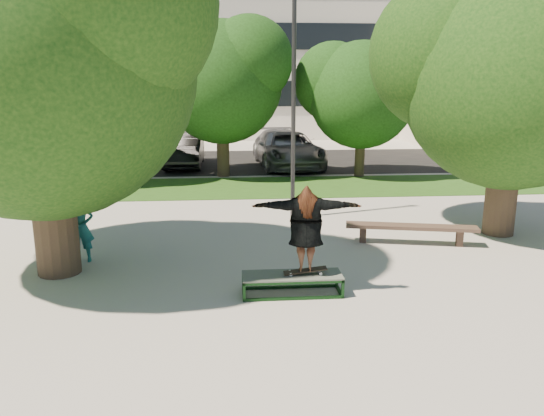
{
  "coord_description": "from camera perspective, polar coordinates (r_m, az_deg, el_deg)",
  "views": [
    {
      "loc": [
        -0.75,
        -9.42,
        3.76
      ],
      "look_at": [
        0.06,
        0.6,
        1.36
      ],
      "focal_mm": 35.0,
      "sensor_mm": 36.0,
      "label": 1
    }
  ],
  "objects": [
    {
      "name": "grind_box",
      "position": [
        9.69,
        2.17,
        -8.18
      ],
      "size": [
        1.8,
        0.6,
        0.38
      ],
      "color": "black",
      "rests_on": "ground"
    },
    {
      "name": "bg_tree_left",
      "position": [
        21.3,
        -21.01,
        12.52
      ],
      "size": [
        5.28,
        4.51,
        5.77
      ],
      "color": "#38281E",
      "rests_on": "ground"
    },
    {
      "name": "bg_tree_right",
      "position": [
        21.62,
        9.47,
        12.57
      ],
      "size": [
        5.04,
        4.31,
        5.43
      ],
      "color": "#38281E",
      "rests_on": "ground"
    },
    {
      "name": "lamppost",
      "position": [
        14.53,
        2.32,
        11.04
      ],
      "size": [
        0.25,
        0.15,
        6.11
      ],
      "color": "#2D2D30",
      "rests_on": "ground"
    },
    {
      "name": "bg_tree_mid",
      "position": [
        21.5,
        -5.67,
        14.08
      ],
      "size": [
        5.76,
        4.92,
        6.24
      ],
      "color": "#38281E",
      "rests_on": "ground"
    },
    {
      "name": "side_building",
      "position": [
        36.58,
        26.88,
        12.43
      ],
      "size": [
        15.0,
        10.0,
        8.0
      ],
      "primitive_type": "cube",
      "color": "beige",
      "rests_on": "ground"
    },
    {
      "name": "bystander",
      "position": [
        11.93,
        -19.89,
        -1.98
      ],
      "size": [
        0.58,
        0.42,
        1.5
      ],
      "primitive_type": "imported",
      "rotation": [
        0.0,
        0.0,
        0.11
      ],
      "color": "#1A6364",
      "rests_on": "ground"
    },
    {
      "name": "car_silver_a",
      "position": [
        23.92,
        -16.43,
        5.84
      ],
      "size": [
        2.6,
        5.02,
        1.63
      ],
      "primitive_type": "imported",
      "rotation": [
        0.0,
        0.0,
        0.15
      ],
      "color": "#B7B8BD",
      "rests_on": "asphalt_strip"
    },
    {
      "name": "tree_right",
      "position": [
        14.17,
        24.15,
        13.67
      ],
      "size": [
        6.24,
        5.33,
        6.51
      ],
      "color": "#38281E",
      "rests_on": "ground"
    },
    {
      "name": "grass_strip",
      "position": [
        19.36,
        0.64,
        2.29
      ],
      "size": [
        30.0,
        4.0,
        0.02
      ],
      "primitive_type": "cube",
      "color": "#214614",
      "rests_on": "ground"
    },
    {
      "name": "skater_rig",
      "position": [
        9.39,
        3.67,
        -2.22
      ],
      "size": [
        1.95,
        0.7,
        1.63
      ],
      "rotation": [
        0.0,
        0.0,
        3.05
      ],
      "color": "white",
      "rests_on": "grind_box"
    },
    {
      "name": "car_grey",
      "position": [
        23.9,
        1.84,
        6.27
      ],
      "size": [
        2.99,
        5.75,
        1.55
      ],
      "primitive_type": "imported",
      "rotation": [
        0.0,
        0.0,
        0.08
      ],
      "color": "slate",
      "rests_on": "asphalt_strip"
    },
    {
      "name": "bench",
      "position": [
        12.93,
        14.74,
        -2.11
      ],
      "size": [
        3.06,
        1.06,
        0.47
      ],
      "rotation": [
        0.0,
        0.0,
        -0.22
      ],
      "color": "#48362B",
      "rests_on": "ground"
    },
    {
      "name": "car_dark",
      "position": [
        24.35,
        -9.41,
        6.17
      ],
      "size": [
        1.59,
        4.54,
        1.49
      ],
      "primitive_type": "imported",
      "rotation": [
        0.0,
        0.0,
        -0.0
      ],
      "color": "black",
      "rests_on": "asphalt_strip"
    },
    {
      "name": "asphalt_strip",
      "position": [
        25.7,
        -2.92,
        5.04
      ],
      "size": [
        40.0,
        8.0,
        0.01
      ],
      "primitive_type": "cube",
      "color": "black",
      "rests_on": "ground"
    },
    {
      "name": "car_silver_b",
      "position": [
        24.38,
        1.04,
        6.46
      ],
      "size": [
        2.62,
        5.59,
        1.58
      ],
      "primitive_type": "imported",
      "rotation": [
        0.0,
        0.0,
        0.08
      ],
      "color": "#B1B1B6",
      "rests_on": "asphalt_strip"
    },
    {
      "name": "office_building",
      "position": [
        41.63,
        -6.7,
        19.22
      ],
      "size": [
        30.0,
        14.12,
        16.0
      ],
      "color": "silver",
      "rests_on": "ground"
    },
    {
      "name": "ground",
      "position": [
        10.17,
        -0.09,
        -8.26
      ],
      "size": [
        120.0,
        120.0,
        0.0
      ],
      "primitive_type": "plane",
      "color": "#A8A29B",
      "rests_on": "ground"
    },
    {
      "name": "tree_left",
      "position": [
        11.11,
        -24.18,
        15.73
      ],
      "size": [
        6.96,
        5.95,
        7.12
      ],
      "color": "#38281E",
      "rests_on": "ground"
    }
  ]
}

